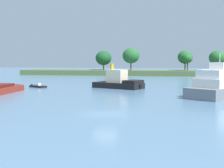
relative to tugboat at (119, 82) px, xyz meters
name	(u,v)px	position (x,y,z in m)	size (l,w,h in m)	color
ground_plane	(105,114)	(3.20, -29.36, -1.26)	(400.00, 400.00, 0.00)	slate
treeline_island	(139,68)	(-0.69, 55.65, 1.46)	(85.58, 13.90, 10.32)	#4C6038
tugboat	(119,82)	(0.00, 0.00, 0.00)	(10.98, 8.03, 4.96)	black
small_motorboat	(38,86)	(-16.96, -1.28, -1.03)	(4.32, 3.35, 0.89)	black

